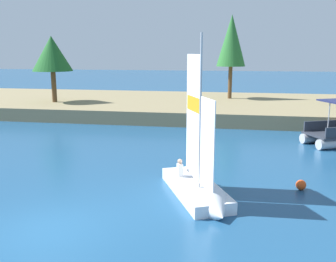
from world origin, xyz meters
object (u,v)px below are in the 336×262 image
(shoreline_tree_midleft, at_px, (231,41))
(channel_buoy, at_px, (301,185))
(sailboat, at_px, (202,191))
(shoreline_tree_left, at_px, (52,54))

(shoreline_tree_midleft, relative_size, channel_buoy, 18.80)
(shoreline_tree_midleft, xyz_separation_m, sailboat, (-0.65, -23.25, -5.97))
(shoreline_tree_left, bearing_deg, shoreline_tree_midleft, 19.12)
(shoreline_tree_left, xyz_separation_m, channel_buoy, (18.44, -15.99, -5.03))
(shoreline_tree_left, height_order, channel_buoy, shoreline_tree_left)
(shoreline_tree_left, distance_m, sailboat, 23.66)
(channel_buoy, bearing_deg, shoreline_tree_midleft, 98.43)
(shoreline_tree_midleft, height_order, sailboat, shoreline_tree_midleft)
(shoreline_tree_midleft, bearing_deg, channel_buoy, -81.57)
(channel_buoy, bearing_deg, shoreline_tree_left, 139.06)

